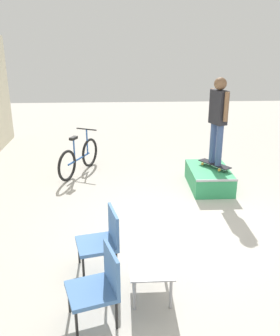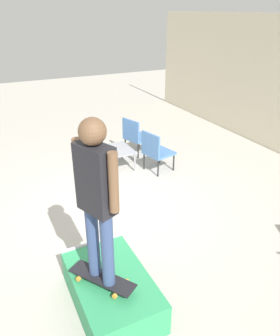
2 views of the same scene
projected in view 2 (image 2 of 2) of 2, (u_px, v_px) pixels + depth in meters
ground_plane at (112, 212)px, 5.52m from camera, size 24.00×24.00×0.00m
skate_ramp_box at (111, 290)px, 3.72m from camera, size 1.32×0.81×0.42m
skateboard_on_ramp at (102, 278)px, 3.51m from camera, size 0.74×0.59×0.07m
person_skater at (96, 192)px, 3.04m from camera, size 0.54×0.33×1.77m
coffee_table at (119, 151)px, 6.91m from camera, size 0.77×0.52×0.42m
patio_chair_left at (136, 135)px, 7.48m from camera, size 0.65×0.65×0.87m
patio_chair_right at (156, 150)px, 6.69m from camera, size 0.63×0.63×0.87m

